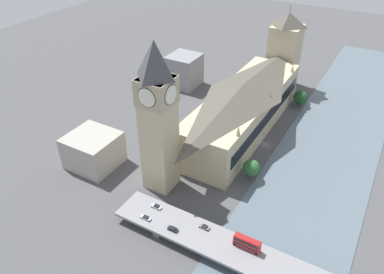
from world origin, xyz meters
name	(u,v)px	position (x,y,z in m)	size (l,w,h in m)	color
ground_plane	(266,145)	(0.00, 0.00, 0.00)	(600.00, 600.00, 0.00)	#4C4C4F
river_water	(323,162)	(-31.12, 0.00, 0.15)	(50.23, 360.00, 0.30)	slate
parliament_hall	(244,106)	(17.90, -8.00, 15.11)	(30.26, 106.40, 30.43)	#C1B28E
clock_tower	(158,115)	(31.62, 55.66, 38.10)	(14.16, 14.16, 70.94)	#C1B28E
victoria_tower	(284,51)	(17.96, -74.64, 25.67)	(18.88, 18.88, 55.33)	#C1B28E
road_bridge	(272,268)	(-31.12, 77.97, 4.00)	(132.46, 15.71, 4.98)	slate
double_decker_bus_rear	(247,243)	(-19.91, 74.99, 7.78)	(10.58, 2.66, 5.09)	red
car_northbound_lead	(146,218)	(21.81, 81.92, 5.62)	(4.71, 1.79, 1.26)	silver
car_northbound_tail	(173,229)	(8.87, 81.51, 5.68)	(4.24, 1.87, 1.39)	black
car_southbound_lead	(157,207)	(21.57, 74.42, 5.65)	(4.47, 1.92, 1.32)	silver
car_southbound_mid	(204,227)	(-1.48, 74.26, 5.63)	(4.24, 1.94, 1.26)	slate
city_block_west	(93,150)	(69.78, 59.74, 8.44)	(23.65, 22.77, 16.87)	#A39E93
city_block_center	(184,70)	(77.31, -41.40, 11.03)	(20.30, 21.11, 22.06)	gray
tree_embankment_near	(251,168)	(-3.61, 31.17, 6.71)	(8.20, 8.20, 10.82)	brown
tree_embankment_mid	(300,98)	(-3.00, -51.89, 6.12)	(8.81, 8.81, 10.53)	brown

